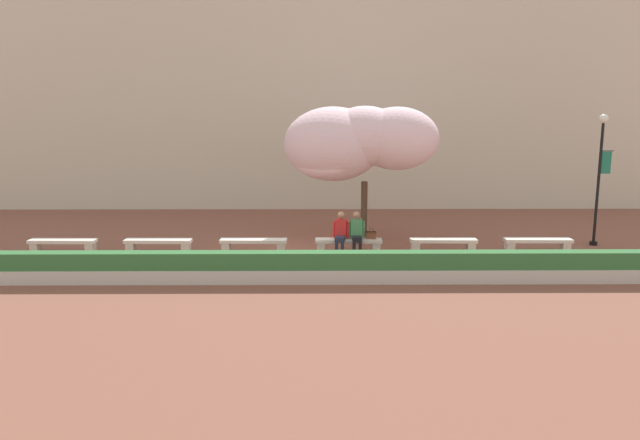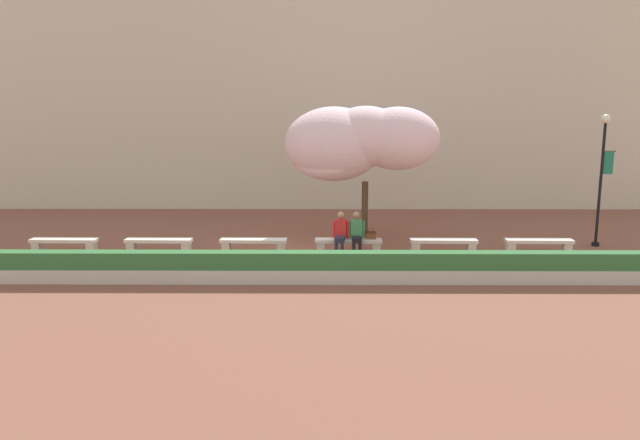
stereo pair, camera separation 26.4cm
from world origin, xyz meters
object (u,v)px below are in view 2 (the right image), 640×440
(stone_bench_far_east, at_px, (539,244))
(person_seated_left, at_px, (340,231))
(stone_bench_near_west, at_px, (159,243))
(handbag, at_px, (371,235))
(stone_bench_center, at_px, (254,243))
(cherry_tree_main, at_px, (358,141))
(stone_bench_west_end, at_px, (64,243))
(stone_bench_near_east, at_px, (348,244))
(lamp_post_with_banner, at_px, (602,168))
(person_seated_right, at_px, (356,231))
(stone_bench_east_end, at_px, (444,244))

(stone_bench_far_east, xyz_separation_m, person_seated_left, (-6.03, -0.05, 0.39))
(stone_bench_near_west, relative_size, handbag, 6.00)
(stone_bench_center, bearing_deg, handbag, 0.26)
(cherry_tree_main, bearing_deg, stone_bench_west_end, -169.29)
(stone_bench_west_end, relative_size, stone_bench_near_east, 1.00)
(stone_bench_near_east, bearing_deg, stone_bench_near_west, 180.00)
(stone_bench_near_west, xyz_separation_m, handbag, (6.47, 0.02, 0.27))
(person_seated_left, xyz_separation_m, lamp_post_with_banner, (8.23, 1.12, 1.80))
(stone_bench_west_end, height_order, handbag, handbag)
(stone_bench_far_east, relative_size, person_seated_right, 1.58)
(stone_bench_west_end, xyz_separation_m, stone_bench_center, (5.78, 0.00, 0.00))
(stone_bench_far_east, xyz_separation_m, handbag, (-5.10, 0.02, 0.27))
(stone_bench_center, height_order, stone_bench_east_end, same)
(stone_bench_near_east, bearing_deg, stone_bench_far_east, 0.00)
(person_seated_right, relative_size, cherry_tree_main, 0.26)
(stone_bench_far_east, bearing_deg, stone_bench_near_west, 180.00)
(handbag, xyz_separation_m, cherry_tree_main, (-0.32, 1.69, 2.73))
(person_seated_left, relative_size, lamp_post_with_banner, 0.31)
(stone_bench_west_end, xyz_separation_m, person_seated_left, (8.43, -0.05, 0.39))
(stone_bench_near_west, distance_m, person_seated_right, 6.03)
(stone_bench_far_east, relative_size, cherry_tree_main, 0.41)
(person_seated_right, bearing_deg, stone_bench_near_west, 179.49)
(stone_bench_near_west, xyz_separation_m, person_seated_left, (5.54, -0.05, 0.39))
(stone_bench_east_end, bearing_deg, person_seated_right, -178.84)
(stone_bench_near_east, xyz_separation_m, person_seated_right, (0.24, -0.05, 0.39))
(cherry_tree_main, bearing_deg, person_seated_right, -94.09)
(stone_bench_near_east, distance_m, person_seated_left, 0.46)
(cherry_tree_main, bearing_deg, lamp_post_with_banner, -4.84)
(stone_bench_east_end, relative_size, handbag, 6.00)
(stone_bench_center, relative_size, handbag, 6.00)
(stone_bench_center, distance_m, person_seated_right, 3.15)
(person_seated_left, bearing_deg, lamp_post_with_banner, 7.73)
(stone_bench_far_east, bearing_deg, lamp_post_with_banner, 25.81)
(person_seated_right, distance_m, cherry_tree_main, 3.16)
(stone_bench_east_end, xyz_separation_m, stone_bench_far_east, (2.89, 0.00, 0.00))
(stone_bench_far_east, distance_m, handbag, 5.10)
(person_seated_left, bearing_deg, stone_bench_east_end, 0.96)
(stone_bench_center, relative_size, lamp_post_with_banner, 0.49)
(stone_bench_far_east, height_order, person_seated_left, person_seated_left)
(stone_bench_near_west, height_order, cherry_tree_main, cherry_tree_main)
(person_seated_left, height_order, lamp_post_with_banner, lamp_post_with_banner)
(stone_bench_far_east, height_order, person_seated_right, person_seated_right)
(stone_bench_center, distance_m, stone_bench_east_end, 5.78)
(stone_bench_center, distance_m, stone_bench_near_east, 2.89)
(stone_bench_far_east, height_order, handbag, handbag)
(stone_bench_east_end, height_order, handbag, handbag)
(handbag, relative_size, lamp_post_with_banner, 0.08)
(stone_bench_west_end, height_order, cherry_tree_main, cherry_tree_main)
(stone_bench_near_west, bearing_deg, stone_bench_near_east, 0.00)
(stone_bench_east_end, relative_size, cherry_tree_main, 0.41)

